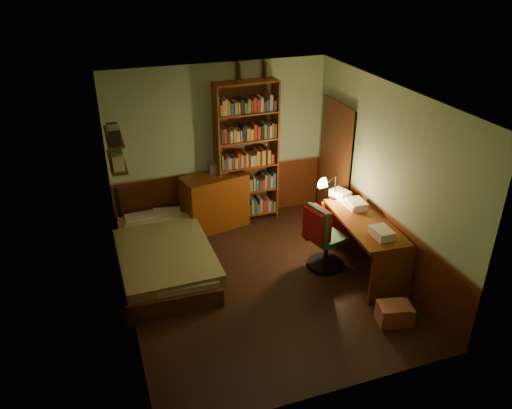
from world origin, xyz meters
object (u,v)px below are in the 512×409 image
object	(u,v)px
cardboard_box_b	(397,314)
mini_stereo	(218,167)
dresser	(215,201)
desk	(363,246)
cardboard_box_a	(392,314)
desk_lamp	(336,177)
bookshelf	(247,154)
bed	(163,246)
office_chair	(327,236)

from	to	relation	value
cardboard_box_b	mini_stereo	bearing A→B (deg)	113.35
dresser	desk	xyz separation A→B (m)	(1.62, -1.91, -0.05)
cardboard_box_a	desk_lamp	bearing A→B (deg)	86.42
dresser	bookshelf	bearing A→B (deg)	-3.65
bed	mini_stereo	size ratio (longest dim) A/B	8.01
desk	bookshelf	bearing A→B (deg)	121.73
dresser	cardboard_box_b	world-z (taller)	dresser
bed	dresser	xyz separation A→B (m)	(1.01, 0.89, 0.12)
mini_stereo	cardboard_box_a	bearing A→B (deg)	-64.28
cardboard_box_b	desk	bearing A→B (deg)	82.67
office_chair	cardboard_box_b	bearing A→B (deg)	-91.90
dresser	cardboard_box_a	xyz separation A→B (m)	(1.41, -3.03, -0.32)
bookshelf	desk_lamp	world-z (taller)	bookshelf
bookshelf	desk_lamp	distance (m)	1.57
dresser	cardboard_box_b	distance (m)	3.39
bed	desk_lamp	distance (m)	2.67
bed	cardboard_box_b	xyz separation A→B (m)	(2.48, -2.15, -0.21)
bookshelf	cardboard_box_a	size ratio (longest dim) A/B	6.72
bed	cardboard_box_a	xyz separation A→B (m)	(2.42, -2.13, -0.20)
bookshelf	desk	distance (m)	2.38
bookshelf	desk	size ratio (longest dim) A/B	1.56
office_chair	cardboard_box_b	world-z (taller)	office_chair
desk	office_chair	distance (m)	0.51
dresser	desk	world-z (taller)	dresser
bed	cardboard_box_b	size ratio (longest dim) A/B	6.59
desk_lamp	cardboard_box_b	size ratio (longest dim) A/B	2.02
office_chair	cardboard_box_a	world-z (taller)	office_chair
bed	office_chair	size ratio (longest dim) A/B	2.25
dresser	desk_lamp	distance (m)	2.04
dresser	desk	bearing A→B (deg)	-61.81
cardboard_box_a	cardboard_box_b	distance (m)	0.06
office_chair	desk	bearing A→B (deg)	-43.79
bed	desk	world-z (taller)	desk
dresser	office_chair	size ratio (longest dim) A/B	1.02
bed	dresser	size ratio (longest dim) A/B	2.20
dresser	cardboard_box_a	distance (m)	3.35
mini_stereo	office_chair	world-z (taller)	mini_stereo
office_chair	cardboard_box_b	size ratio (longest dim) A/B	2.93
desk	cardboard_box_a	size ratio (longest dim) A/B	4.31
bookshelf	desk	xyz separation A→B (m)	(1.04, -1.99, -0.76)
bed	office_chair	bearing A→B (deg)	-16.85
desk_lamp	office_chair	bearing A→B (deg)	-130.27
desk	cardboard_box_b	bearing A→B (deg)	-93.20
dresser	cardboard_box_b	size ratio (longest dim) A/B	2.99
mini_stereo	desk	world-z (taller)	mini_stereo
mini_stereo	cardboard_box_b	xyz separation A→B (m)	(1.37, -3.17, -0.86)
desk_lamp	cardboard_box_b	xyz separation A→B (m)	(-0.05, -1.88, -1.02)
cardboard_box_b	cardboard_box_a	bearing A→B (deg)	168.46
office_chair	bookshelf	bearing A→B (deg)	95.95
cardboard_box_a	bed	bearing A→B (deg)	138.54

